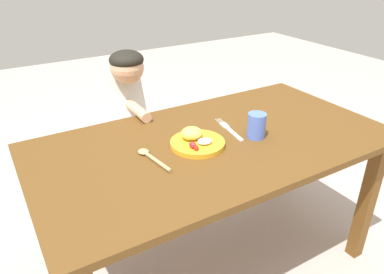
{
  "coord_description": "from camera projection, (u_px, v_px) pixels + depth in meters",
  "views": [
    {
      "loc": [
        -0.75,
        -1.08,
        1.36
      ],
      "look_at": [
        -0.09,
        0.04,
        0.69
      ],
      "focal_mm": 34.52,
      "sensor_mm": 36.0,
      "label": 1
    }
  ],
  "objects": [
    {
      "name": "spoon",
      "position": [
        151.0,
        157.0,
        1.35
      ],
      "size": [
        0.05,
        0.2,
        0.02
      ],
      "rotation": [
        0.0,
        0.0,
        1.71
      ],
      "color": "tan",
      "rests_on": "dining_table"
    },
    {
      "name": "person",
      "position": [
        128.0,
        131.0,
        1.89
      ],
      "size": [
        0.16,
        0.38,
        0.95
      ],
      "rotation": [
        0.0,
        0.0,
        3.14
      ],
      "color": "#46546A",
      "rests_on": "ground_plane"
    },
    {
      "name": "drinking_cup",
      "position": [
        256.0,
        126.0,
        1.48
      ],
      "size": [
        0.07,
        0.07,
        0.1
      ],
      "primitive_type": "cylinder",
      "color": "#5274E5",
      "rests_on": "dining_table"
    },
    {
      "name": "plate",
      "position": [
        196.0,
        141.0,
        1.43
      ],
      "size": [
        0.21,
        0.21,
        0.07
      ],
      "color": "gold",
      "rests_on": "dining_table"
    },
    {
      "name": "fork",
      "position": [
        230.0,
        130.0,
        1.56
      ],
      "size": [
        0.05,
        0.23,
        0.01
      ],
      "rotation": [
        0.0,
        0.0,
        1.42
      ],
      "color": "silver",
      "rests_on": "dining_table"
    },
    {
      "name": "ground_plane",
      "position": [
        211.0,
        262.0,
        1.79
      ],
      "size": [
        8.0,
        8.0,
        0.0
      ],
      "primitive_type": "plane",
      "color": "#B9A79D"
    },
    {
      "name": "dining_table",
      "position": [
        214.0,
        158.0,
        1.52
      ],
      "size": [
        1.44,
        0.78,
        0.67
      ],
      "color": "brown",
      "rests_on": "ground_plane"
    }
  ]
}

